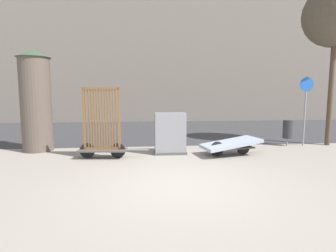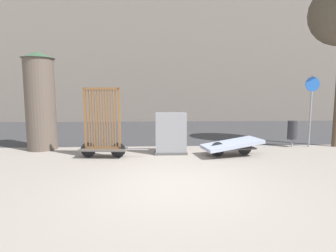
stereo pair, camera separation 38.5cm
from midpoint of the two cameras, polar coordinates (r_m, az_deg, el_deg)
ground_plane at (r=5.79m, az=0.71°, el=-12.83°), size 60.00×60.00×0.00m
road_strip at (r=14.79m, az=-3.18°, el=-0.85°), size 56.00×9.63×0.01m
building_facade at (r=22.23m, az=-4.10°, el=21.60°), size 48.00×4.00×15.35m
bike_cart_with_bedframe at (r=8.34m, az=-15.42°, el=-1.37°), size 2.18×0.71×2.17m
bike_cart_with_mattress at (r=8.70m, az=12.25°, el=-3.92°), size 2.39×1.25×0.56m
utility_cabinet at (r=8.67m, az=-0.79°, el=-1.89°), size 1.07×0.53×1.37m
trash_bin at (r=10.97m, az=23.70°, el=-0.68°), size 0.35×0.35×0.99m
sign_post at (r=11.22m, az=26.90°, el=4.84°), size 0.54×0.06×2.67m
advertising_column at (r=10.25m, az=-27.78°, el=4.91°), size 1.12×1.12×3.45m
street_tree at (r=12.16m, az=31.96°, el=19.76°), size 2.36×2.36×6.10m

